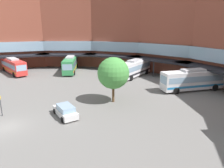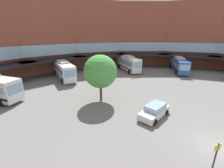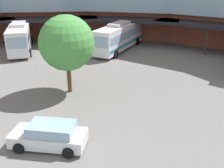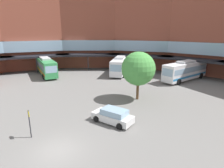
% 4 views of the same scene
% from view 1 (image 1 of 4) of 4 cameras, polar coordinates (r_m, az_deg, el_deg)
% --- Properties ---
extents(ground_plane, '(126.36, 126.36, 0.00)m').
position_cam_1_polar(ground_plane, '(26.42, -27.12, -10.53)').
color(ground_plane, slate).
extents(station_building, '(83.57, 45.22, 17.74)m').
position_cam_1_polar(station_building, '(32.99, 15.80, 10.90)').
color(station_building, brown).
rests_on(station_building, ground).
extents(bus_1, '(12.32, 7.07, 3.74)m').
position_cam_1_polar(bus_1, '(51.85, -11.38, 5.50)').
color(bus_1, '#338C4C').
rests_on(bus_1, ground).
extents(bus_2, '(7.34, 10.77, 3.76)m').
position_cam_1_polar(bus_2, '(45.92, 6.24, 4.42)').
color(bus_2, white).
rests_on(bus_2, ground).
extents(bus_3, '(4.87, 11.44, 3.78)m').
position_cam_1_polar(bus_3, '(38.35, 21.30, 1.13)').
color(bus_3, white).
rests_on(bus_3, ground).
extents(bus_4, '(11.81, 5.01, 3.62)m').
position_cam_1_polar(bus_4, '(53.88, -25.54, 4.58)').
color(bus_4, red).
rests_on(bus_4, ground).
extents(parked_car, '(4.54, 2.33, 1.53)m').
position_cam_1_polar(parked_car, '(26.48, -12.74, -7.26)').
color(parked_car, silver).
rests_on(parked_car, ground).
extents(plaza_tree, '(4.60, 4.60, 6.66)m').
position_cam_1_polar(plaza_tree, '(29.68, 0.36, 3.00)').
color(plaza_tree, brown).
rests_on(plaza_tree, ground).
extents(stop_sign_post, '(0.58, 0.23, 2.65)m').
position_cam_1_polar(stop_sign_post, '(29.14, -28.39, -4.83)').
color(stop_sign_post, '#2D2D33').
rests_on(stop_sign_post, ground).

